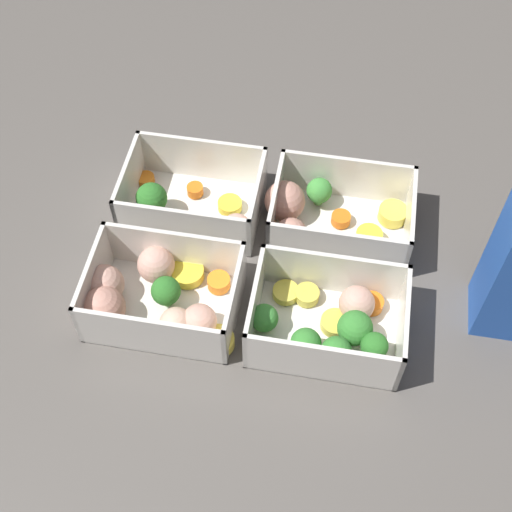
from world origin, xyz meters
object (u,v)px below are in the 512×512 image
Objects in this scene: container_near_left at (153,297)px; container_far_left at (193,202)px; container_near_right at (331,323)px; container_far_right at (323,215)px.

container_near_left is 0.14m from container_far_left.
container_near_right is at bearing -37.19° from container_far_left.
container_far_right is (-0.03, 0.15, -0.00)m from container_near_right.
container_near_left is at bearing -95.57° from container_far_left.
container_far_left is (0.01, 0.14, 0.00)m from container_near_left.
container_near_right is 0.97× the size of container_far_left.
container_far_left and container_far_right have the same top height.
container_near_left is 0.20m from container_near_right.
container_near_right is 0.87× the size of container_far_right.
container_near_right is (0.20, 0.00, 0.00)m from container_near_left.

